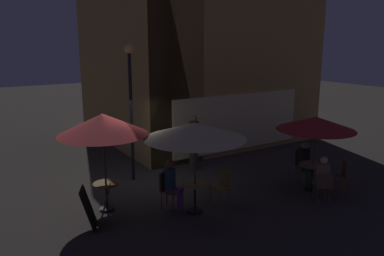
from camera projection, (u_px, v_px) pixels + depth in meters
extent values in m
plane|color=#342F2C|center=(139.00, 191.00, 10.99)|extent=(60.00, 60.00, 0.00)
cube|color=tan|center=(232.00, 35.00, 14.79)|extent=(8.19, 2.10, 8.87)
cube|color=tan|center=(131.00, 35.00, 15.39)|extent=(2.10, 7.41, 8.87)
cube|color=beige|center=(239.00, 122.00, 14.39)|extent=(5.73, 0.08, 2.10)
cylinder|color=black|center=(131.00, 118.00, 11.52)|extent=(0.10, 0.10, 3.91)
sphere|color=#FCD379|center=(129.00, 48.00, 11.06)|extent=(0.30, 0.30, 0.30)
cube|color=#252824|center=(104.00, 207.00, 8.76)|extent=(0.51, 0.63, 0.96)
cube|color=black|center=(88.00, 208.00, 8.71)|extent=(0.51, 0.63, 0.96)
cylinder|color=black|center=(195.00, 211.00, 9.66)|extent=(0.40, 0.40, 0.03)
cylinder|color=black|center=(195.00, 198.00, 9.58)|extent=(0.06, 0.06, 0.73)
cylinder|color=olive|center=(195.00, 184.00, 9.49)|extent=(0.62, 0.62, 0.03)
cylinder|color=black|center=(311.00, 190.00, 11.08)|extent=(0.40, 0.40, 0.03)
cylinder|color=black|center=(312.00, 178.00, 11.00)|extent=(0.06, 0.06, 0.76)
cylinder|color=#885E4A|center=(313.00, 165.00, 10.91)|extent=(0.77, 0.77, 0.03)
cylinder|color=black|center=(107.00, 209.00, 9.78)|extent=(0.40, 0.40, 0.03)
cylinder|color=black|center=(107.00, 197.00, 9.70)|extent=(0.06, 0.06, 0.69)
cylinder|color=brown|center=(106.00, 184.00, 9.62)|extent=(0.65, 0.65, 0.03)
cylinder|color=black|center=(195.00, 211.00, 9.65)|extent=(0.36, 0.36, 0.06)
cylinder|color=brown|center=(195.00, 169.00, 9.41)|extent=(0.05, 0.05, 2.26)
cone|color=beige|center=(195.00, 131.00, 9.19)|extent=(2.50, 2.50, 0.39)
cylinder|color=black|center=(311.00, 189.00, 11.08)|extent=(0.36, 0.36, 0.06)
cylinder|color=#52381E|center=(314.00, 155.00, 10.85)|extent=(0.05, 0.05, 2.12)
cone|color=#A42225|center=(316.00, 123.00, 10.64)|extent=(2.18, 2.18, 0.37)
cylinder|color=black|center=(107.00, 209.00, 9.77)|extent=(0.36, 0.36, 0.06)
cylinder|color=#4A3222|center=(105.00, 164.00, 9.51)|extent=(0.05, 0.05, 2.46)
cone|color=#A42728|center=(103.00, 124.00, 9.28)|extent=(2.21, 2.21, 0.52)
cylinder|color=brown|center=(218.00, 200.00, 9.81)|extent=(0.03, 0.03, 0.47)
cylinder|color=brown|center=(210.00, 196.00, 10.08)|extent=(0.03, 0.03, 0.47)
cylinder|color=brown|center=(229.00, 197.00, 9.99)|extent=(0.03, 0.03, 0.47)
cylinder|color=brown|center=(221.00, 193.00, 10.27)|extent=(0.03, 0.03, 0.47)
cube|color=brown|center=(220.00, 187.00, 9.98)|extent=(0.44, 0.44, 0.03)
cube|color=brown|center=(226.00, 178.00, 10.04)|extent=(0.05, 0.42, 0.40)
cylinder|color=#533622|center=(178.00, 198.00, 9.93)|extent=(0.03, 0.03, 0.48)
cylinder|color=#533622|center=(173.00, 203.00, 9.64)|extent=(0.03, 0.03, 0.48)
cylinder|color=#533622|center=(167.00, 196.00, 10.05)|extent=(0.03, 0.03, 0.48)
cylinder|color=#533622|center=(162.00, 201.00, 9.75)|extent=(0.03, 0.03, 0.48)
cube|color=#533622|center=(170.00, 190.00, 9.79)|extent=(0.56, 0.56, 0.03)
cube|color=#533622|center=(163.00, 180.00, 9.80)|extent=(0.35, 0.27, 0.46)
cylinder|color=brown|center=(313.00, 191.00, 10.43)|extent=(0.03, 0.03, 0.43)
cylinder|color=brown|center=(325.00, 191.00, 10.44)|extent=(0.03, 0.03, 0.43)
cylinder|color=brown|center=(317.00, 196.00, 10.11)|extent=(0.03, 0.03, 0.43)
cylinder|color=brown|center=(329.00, 196.00, 10.12)|extent=(0.03, 0.03, 0.43)
cube|color=brown|center=(322.00, 185.00, 10.22)|extent=(0.55, 0.55, 0.04)
cube|color=brown|center=(325.00, 180.00, 10.00)|extent=(0.37, 0.24, 0.38)
cylinder|color=brown|center=(333.00, 185.00, 10.82)|extent=(0.03, 0.03, 0.45)
cylinder|color=brown|center=(330.00, 182.00, 11.12)|extent=(0.03, 0.03, 0.45)
cylinder|color=brown|center=(344.00, 186.00, 10.78)|extent=(0.03, 0.03, 0.45)
cylinder|color=brown|center=(341.00, 182.00, 11.09)|extent=(0.03, 0.03, 0.45)
cube|color=brown|center=(338.00, 176.00, 10.90)|extent=(0.55, 0.55, 0.04)
cube|color=brown|center=(345.00, 168.00, 10.83)|extent=(0.28, 0.33, 0.45)
cylinder|color=brown|center=(310.00, 176.00, 11.56)|extent=(0.03, 0.03, 0.46)
cylinder|color=brown|center=(299.00, 176.00, 11.53)|extent=(0.03, 0.03, 0.46)
cylinder|color=brown|center=(306.00, 173.00, 11.88)|extent=(0.03, 0.03, 0.46)
cylinder|color=brown|center=(296.00, 173.00, 11.85)|extent=(0.03, 0.03, 0.46)
cube|color=brown|center=(303.00, 167.00, 11.65)|extent=(0.55, 0.55, 0.04)
cube|color=brown|center=(302.00, 157.00, 11.77)|extent=(0.38, 0.22, 0.47)
cube|color=#653369|center=(175.00, 191.00, 9.74)|extent=(0.46, 0.47, 0.14)
cylinder|color=#653369|center=(181.00, 201.00, 9.74)|extent=(0.14, 0.14, 0.49)
cylinder|color=#243648|center=(170.00, 179.00, 9.72)|extent=(0.31, 0.31, 0.59)
sphere|color=brown|center=(169.00, 164.00, 9.63)|extent=(0.22, 0.22, 0.22)
cube|color=#334631|center=(320.00, 182.00, 10.35)|extent=(0.48, 0.48, 0.14)
cylinder|color=#334631|center=(317.00, 188.00, 10.56)|extent=(0.14, 0.14, 0.49)
cylinder|color=#7C6353|center=(323.00, 174.00, 10.15)|extent=(0.34, 0.34, 0.57)
sphere|color=beige|center=(324.00, 160.00, 10.07)|extent=(0.20, 0.20, 0.20)
cube|color=#2D4E2E|center=(305.00, 168.00, 11.51)|extent=(0.49, 0.49, 0.14)
cylinder|color=#2D4E2E|center=(306.00, 177.00, 11.41)|extent=(0.14, 0.14, 0.49)
cylinder|color=black|center=(304.00, 158.00, 11.58)|extent=(0.36, 0.36, 0.56)
sphere|color=#90704C|center=(305.00, 146.00, 11.50)|extent=(0.22, 0.22, 0.22)
cylinder|color=#2F3D33|center=(194.00, 155.00, 12.81)|extent=(0.28, 0.28, 0.98)
cylinder|color=#334F2A|center=(194.00, 131.00, 12.63)|extent=(0.33, 0.33, 0.65)
sphere|color=#92684A|center=(194.00, 119.00, 12.53)|extent=(0.22, 0.22, 0.22)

